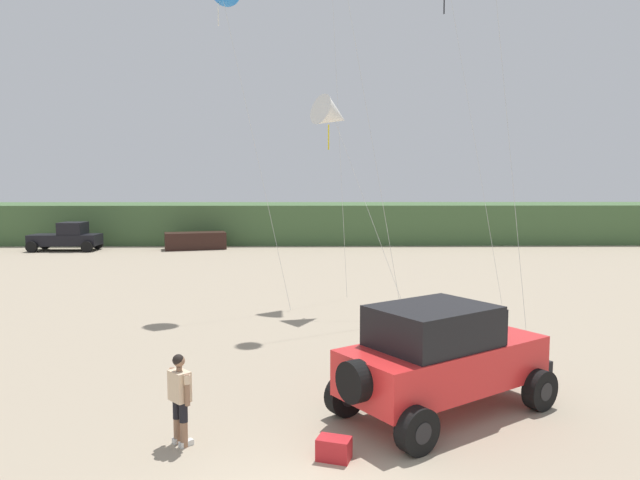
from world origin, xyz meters
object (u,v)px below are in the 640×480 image
Objects in this scene: person_watching at (180,394)px; distant_sedan at (195,241)px; kite_black_sled at (333,115)px; cooler_box at (334,449)px; distant_pickup at (67,237)px; jeep at (442,356)px.

distant_sedan is at bearing 100.65° from person_watching.
person_watching is 13.59m from kite_black_sled.
distant_sedan is (-8.61, 31.89, 0.41)m from cooler_box.
person_watching is 0.40× the size of distant_sedan.
person_watching reaches higher than distant_sedan.
distant_pickup is (-17.33, 31.13, 0.75)m from cooler_box.
distant_pickup reaches higher than person_watching.
distant_pickup is (-14.60, 30.53, 0.00)m from person_watching.
distant_pickup is at bearing 169.57° from distant_sedan.
person_watching is at bearing -105.11° from kite_black_sled.
jeep is at bearing 59.79° from cooler_box.
kite_black_sled reaches higher than cooler_box.
jeep is 3.17m from cooler_box.
kite_black_sled is (9.03, -19.63, 6.58)m from distant_sedan.
person_watching is (-4.99, -1.37, -0.26)m from jeep.
jeep is 35.13m from distant_pickup.
cooler_box is (2.73, -0.61, -0.75)m from person_watching.
distant_sedan is at bearing 123.78° from cooler_box.
kite_black_sled is at bearing 100.20° from jeep.
cooler_box is 35.64m from distant_pickup.
cooler_box is 0.07× the size of kite_black_sled.
person_watching is 2.98× the size of cooler_box.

